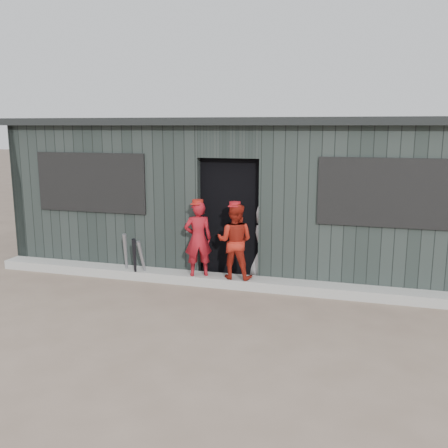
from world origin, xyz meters
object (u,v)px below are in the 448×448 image
(bat_left, at_px, (126,256))
(player_red_right, at_px, (235,241))
(player_grey_back, at_px, (265,243))
(player_red_left, at_px, (198,239))
(bat_mid, at_px, (142,260))
(dugout, at_px, (249,192))
(bat_right, at_px, (135,260))

(bat_left, distance_m, player_red_right, 1.88)
(bat_left, xyz_separation_m, player_grey_back, (2.23, 0.50, 0.25))
(player_red_left, bearing_deg, bat_left, -23.72)
(bat_mid, xyz_separation_m, player_grey_back, (1.92, 0.54, 0.30))
(bat_left, bearing_deg, player_red_left, 1.19)
(player_grey_back, bearing_deg, dugout, -56.28)
(bat_mid, relative_size, player_grey_back, 0.54)
(bat_right, bearing_deg, bat_left, 152.46)
(bat_right, bearing_deg, player_grey_back, 16.89)
(bat_right, bearing_deg, player_red_left, 7.56)
(player_red_left, bearing_deg, dugout, -128.24)
(bat_right, height_order, dugout, dugout)
(bat_left, distance_m, bat_mid, 0.32)
(bat_left, height_order, player_grey_back, player_grey_back)
(player_red_right, bearing_deg, bat_left, 1.28)
(player_red_right, distance_m, player_grey_back, 0.60)
(bat_right, xyz_separation_m, player_red_right, (1.63, 0.17, 0.38))
(player_red_right, bearing_deg, dugout, -84.69)
(dugout, bearing_deg, player_grey_back, -66.07)
(player_red_left, distance_m, dugout, 1.87)
(player_grey_back, distance_m, dugout, 1.53)
(player_grey_back, relative_size, dugout, 0.15)
(bat_right, relative_size, player_grey_back, 0.56)
(bat_left, relative_size, player_grey_back, 0.61)
(bat_mid, distance_m, player_grey_back, 2.01)
(bat_right, height_order, player_red_left, player_red_left)
(dugout, bearing_deg, bat_mid, -126.87)
(bat_mid, xyz_separation_m, bat_right, (-0.10, -0.07, 0.02))
(bat_left, bearing_deg, player_red_right, 1.82)
(player_red_right, bearing_deg, player_grey_back, -131.84)
(bat_left, height_order, bat_mid, bat_left)
(player_red_right, height_order, dugout, dugout)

